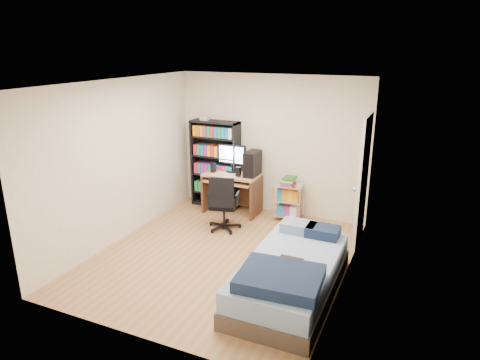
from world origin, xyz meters
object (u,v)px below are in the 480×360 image
at_px(office_chair, 224,213).
at_px(media_shelf, 215,163).
at_px(bed, 290,275).
at_px(computer_desk, 238,177).

bearing_deg(office_chair, media_shelf, 109.63).
height_order(office_chair, bed, office_chair).
bearing_deg(computer_desk, media_shelf, 163.44).
distance_m(office_chair, bed, 2.15).
relative_size(office_chair, bed, 0.45).
height_order(media_shelf, office_chair, media_shelf).
bearing_deg(office_chair, computer_desk, 83.30).
distance_m(media_shelf, computer_desk, 0.59).
height_order(media_shelf, computer_desk, media_shelf).
xyz_separation_m(computer_desk, bed, (1.71, -2.23, -0.41)).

